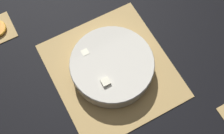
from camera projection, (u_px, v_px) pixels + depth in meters
ground_plane at (112, 71)px, 1.10m from camera, size 6.00×6.00×0.00m
bamboo_mat_center at (112, 70)px, 1.10m from camera, size 0.44×0.40×0.01m
fruit_salad_bowl at (112, 66)px, 1.06m from camera, size 0.29×0.29×0.07m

